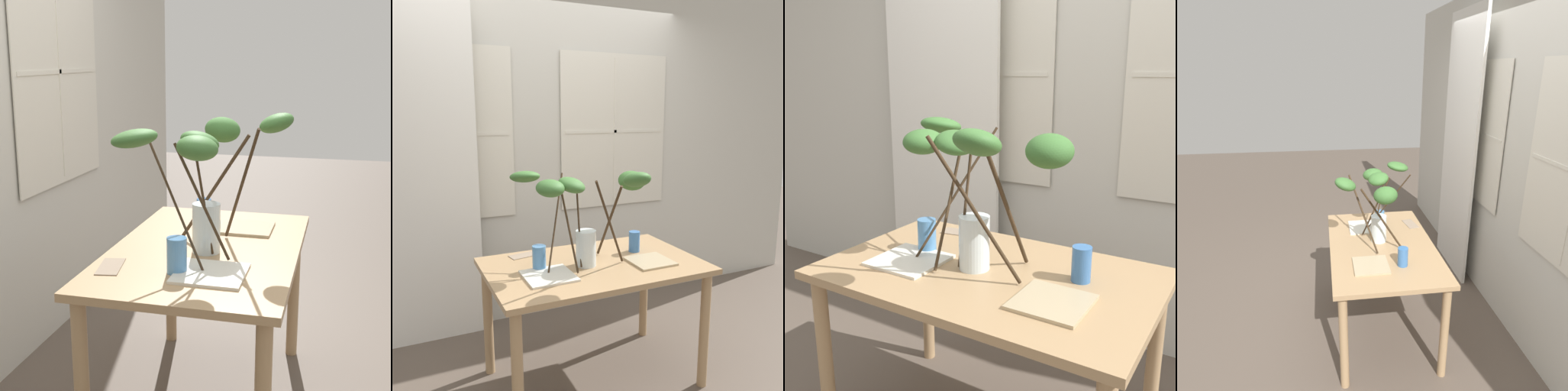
{
  "view_description": "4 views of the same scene",
  "coord_description": "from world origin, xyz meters",
  "views": [
    {
      "loc": [
        -2.42,
        -0.58,
        1.6
      ],
      "look_at": [
        -0.07,
        0.03,
        1.02
      ],
      "focal_mm": 54.31,
      "sensor_mm": 36.0,
      "label": 1
    },
    {
      "loc": [
        -1.07,
        -2.24,
        1.67
      ],
      "look_at": [
        -0.06,
        -0.03,
        1.2
      ],
      "focal_mm": 39.64,
      "sensor_mm": 36.0,
      "label": 2
    },
    {
      "loc": [
        0.88,
        -1.48,
        1.52
      ],
      "look_at": [
        -0.05,
        0.02,
        1.06
      ],
      "focal_mm": 43.64,
      "sensor_mm": 36.0,
      "label": 3
    },
    {
      "loc": [
        2.48,
        -0.42,
        2.07
      ],
      "look_at": [
        -0.02,
        -0.07,
        1.17
      ],
      "focal_mm": 32.85,
      "sensor_mm": 36.0,
      "label": 4
    }
  ],
  "objects": [
    {
      "name": "drinking_glass_blue_left",
      "position": [
        -0.33,
        0.04,
        0.84
      ],
      "size": [
        0.08,
        0.08,
        0.14
      ],
      "primitive_type": "cylinder",
      "color": "#4C84BC",
      "rests_on": "dining_table"
    },
    {
      "name": "vase_with_branches",
      "position": [
        -0.06,
        -0.02,
        1.17
      ],
      "size": [
        0.81,
        0.71,
        0.62
      ],
      "color": "silver",
      "rests_on": "dining_table"
    },
    {
      "name": "drinking_glass_blue_right",
      "position": [
        0.34,
        0.09,
        0.84
      ],
      "size": [
        0.07,
        0.07,
        0.13
      ],
      "primitive_type": "cylinder",
      "color": "#386BAD",
      "rests_on": "dining_table"
    },
    {
      "name": "plate_square_right",
      "position": [
        0.32,
        -0.13,
        0.78
      ],
      "size": [
        0.25,
        0.25,
        0.01
      ],
      "primitive_type": "cube",
      "rotation": [
        0.0,
        0.0,
        -0.0
      ],
      "color": "tan",
      "rests_on": "dining_table"
    },
    {
      "name": "plate_square_left",
      "position": [
        -0.32,
        -0.09,
        0.78
      ],
      "size": [
        0.27,
        0.27,
        0.01
      ],
      "primitive_type": "cube",
      "rotation": [
        0.0,
        0.0,
        -0.0
      ],
      "color": "silver",
      "rests_on": "dining_table"
    },
    {
      "name": "dining_table",
      "position": [
        0.0,
        0.0,
        0.66
      ],
      "size": [
        1.28,
        0.81,
        0.77
      ],
      "color": "tan",
      "rests_on": "ground"
    },
    {
      "name": "ground",
      "position": [
        0.0,
        0.0,
        0.0
      ],
      "size": [
        14.0,
        14.0,
        0.0
      ],
      "primitive_type": "plane",
      "color": "brown"
    },
    {
      "name": "back_wall_with_windows",
      "position": [
        -0.0,
        1.1,
        1.38
      ],
      "size": [
        5.48,
        0.14,
        2.76
      ],
      "color": "beige",
      "rests_on": "ground"
    },
    {
      "name": "napkin_folded",
      "position": [
        -0.34,
        0.31,
        0.77
      ],
      "size": [
        0.2,
        0.12,
        0.0
      ],
      "primitive_type": "cube",
      "rotation": [
        0.0,
        0.0,
        0.18
      ],
      "color": "gray",
      "rests_on": "dining_table"
    },
    {
      "name": "curtain_sheer_side",
      "position": [
        -0.9,
        0.93,
        1.29
      ],
      "size": [
        0.81,
        0.03,
        2.59
      ],
      "primitive_type": "cube",
      "color": "white",
      "rests_on": "ground"
    }
  ]
}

